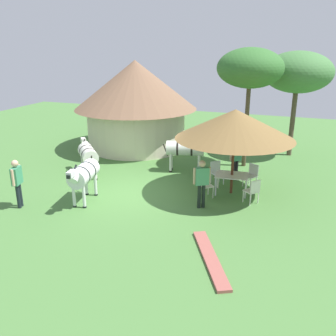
{
  "coord_description": "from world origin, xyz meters",
  "views": [
    {
      "loc": [
        5.64,
        -11.78,
        5.41
      ],
      "look_at": [
        1.21,
        0.44,
        1.0
      ],
      "focal_mm": 39.49,
      "sensor_mm": 36.0,
      "label": 1
    }
  ],
  "objects_px": {
    "thatched_hut": "(136,100)",
    "acacia_tree_far_lawn": "(250,69)",
    "guest_behind_table": "(236,156)",
    "shade_umbrella": "(235,124)",
    "standing_watcher": "(17,179)",
    "zebra_nearest_camera": "(88,154)",
    "patio_chair_near_lawn": "(204,184)",
    "zebra_toward_hut": "(186,149)",
    "patio_dining_table": "(232,177)",
    "zebra_by_umbrella": "(83,174)",
    "acacia_tree_left_background": "(298,73)",
    "patio_chair_near_hut": "(216,171)",
    "guest_beside_umbrella": "(202,180)",
    "patio_chair_west_end": "(253,190)",
    "patio_chair_east_end": "(252,174)"
  },
  "relations": [
    {
      "from": "patio_chair_near_hut",
      "to": "guest_beside_umbrella",
      "type": "relative_size",
      "value": 0.53
    },
    {
      "from": "thatched_hut",
      "to": "patio_chair_near_lawn",
      "type": "relative_size",
      "value": 7.14
    },
    {
      "from": "patio_dining_table",
      "to": "guest_beside_umbrella",
      "type": "relative_size",
      "value": 0.76
    },
    {
      "from": "guest_beside_umbrella",
      "to": "zebra_nearest_camera",
      "type": "xyz_separation_m",
      "value": [
        -5.37,
        1.51,
        -0.06
      ]
    },
    {
      "from": "thatched_hut",
      "to": "guest_behind_table",
      "type": "bearing_deg",
      "value": -28.47
    },
    {
      "from": "acacia_tree_left_background",
      "to": "zebra_nearest_camera",
      "type": "bearing_deg",
      "value": -142.17
    },
    {
      "from": "guest_behind_table",
      "to": "zebra_nearest_camera",
      "type": "relative_size",
      "value": 0.95
    },
    {
      "from": "patio_chair_near_hut",
      "to": "standing_watcher",
      "type": "relative_size",
      "value": 0.53
    },
    {
      "from": "patio_chair_east_end",
      "to": "standing_watcher",
      "type": "distance_m",
      "value": 8.66
    },
    {
      "from": "patio_dining_table",
      "to": "patio_chair_near_hut",
      "type": "height_order",
      "value": "patio_chair_near_hut"
    },
    {
      "from": "standing_watcher",
      "to": "zebra_by_umbrella",
      "type": "distance_m",
      "value": 2.2
    },
    {
      "from": "patio_chair_near_lawn",
      "to": "zebra_toward_hut",
      "type": "distance_m",
      "value": 3.03
    },
    {
      "from": "zebra_by_umbrella",
      "to": "acacia_tree_far_lawn",
      "type": "xyz_separation_m",
      "value": [
        4.7,
        6.07,
        3.34
      ]
    },
    {
      "from": "zebra_toward_hut",
      "to": "acacia_tree_left_background",
      "type": "distance_m",
      "value": 6.65
    },
    {
      "from": "guest_beside_umbrella",
      "to": "zebra_by_umbrella",
      "type": "bearing_deg",
      "value": 160.9
    },
    {
      "from": "patio_dining_table",
      "to": "guest_behind_table",
      "type": "height_order",
      "value": "guest_behind_table"
    },
    {
      "from": "guest_behind_table",
      "to": "shade_umbrella",
      "type": "bearing_deg",
      "value": -131.38
    },
    {
      "from": "standing_watcher",
      "to": "zebra_nearest_camera",
      "type": "bearing_deg",
      "value": 155.25
    },
    {
      "from": "zebra_toward_hut",
      "to": "patio_chair_west_end",
      "type": "bearing_deg",
      "value": 38.36
    },
    {
      "from": "thatched_hut",
      "to": "shade_umbrella",
      "type": "height_order",
      "value": "thatched_hut"
    },
    {
      "from": "shade_umbrella",
      "to": "acacia_tree_far_lawn",
      "type": "height_order",
      "value": "acacia_tree_far_lawn"
    },
    {
      "from": "zebra_by_umbrella",
      "to": "acacia_tree_far_lawn",
      "type": "height_order",
      "value": "acacia_tree_far_lawn"
    },
    {
      "from": "patio_chair_near_hut",
      "to": "acacia_tree_far_lawn",
      "type": "height_order",
      "value": "acacia_tree_far_lawn"
    },
    {
      "from": "shade_umbrella",
      "to": "zebra_by_umbrella",
      "type": "bearing_deg",
      "value": -151.6
    },
    {
      "from": "patio_chair_west_end",
      "to": "guest_behind_table",
      "type": "distance_m",
      "value": 2.53
    },
    {
      "from": "standing_watcher",
      "to": "acacia_tree_far_lawn",
      "type": "relative_size",
      "value": 0.32
    },
    {
      "from": "patio_dining_table",
      "to": "zebra_nearest_camera",
      "type": "relative_size",
      "value": 0.74
    },
    {
      "from": "standing_watcher",
      "to": "acacia_tree_left_background",
      "type": "relative_size",
      "value": 0.34
    },
    {
      "from": "patio_chair_west_end",
      "to": "guest_beside_umbrella",
      "type": "relative_size",
      "value": 0.53
    },
    {
      "from": "patio_chair_west_end",
      "to": "standing_watcher",
      "type": "bearing_deg",
      "value": 150.93
    },
    {
      "from": "shade_umbrella",
      "to": "guest_beside_umbrella",
      "type": "bearing_deg",
      "value": -114.08
    },
    {
      "from": "patio_dining_table",
      "to": "guest_beside_umbrella",
      "type": "xyz_separation_m",
      "value": [
        -0.73,
        -1.64,
        0.38
      ]
    },
    {
      "from": "shade_umbrella",
      "to": "zebra_toward_hut",
      "type": "xyz_separation_m",
      "value": [
        -2.35,
        1.83,
        -1.63
      ]
    },
    {
      "from": "zebra_toward_hut",
      "to": "patio_chair_near_hut",
      "type": "bearing_deg",
      "value": 44.37
    },
    {
      "from": "acacia_tree_left_background",
      "to": "patio_chair_near_hut",
      "type": "bearing_deg",
      "value": -116.62
    },
    {
      "from": "thatched_hut",
      "to": "acacia_tree_far_lawn",
      "type": "height_order",
      "value": "acacia_tree_far_lawn"
    },
    {
      "from": "patio_dining_table",
      "to": "acacia_tree_far_lawn",
      "type": "xyz_separation_m",
      "value": [
        -0.07,
        3.48,
        3.72
      ]
    },
    {
      "from": "patio_chair_west_end",
      "to": "zebra_nearest_camera",
      "type": "relative_size",
      "value": 0.52
    },
    {
      "from": "patio_dining_table",
      "to": "standing_watcher",
      "type": "relative_size",
      "value": 0.76
    },
    {
      "from": "patio_dining_table",
      "to": "acacia_tree_far_lawn",
      "type": "distance_m",
      "value": 5.1
    },
    {
      "from": "zebra_nearest_camera",
      "to": "acacia_tree_far_lawn",
      "type": "xyz_separation_m",
      "value": [
        6.03,
        3.62,
        3.4
      ]
    },
    {
      "from": "patio_chair_west_end",
      "to": "zebra_by_umbrella",
      "type": "height_order",
      "value": "zebra_by_umbrella"
    },
    {
      "from": "zebra_toward_hut",
      "to": "patio_chair_east_end",
      "type": "bearing_deg",
      "value": 60.19
    },
    {
      "from": "patio_chair_near_lawn",
      "to": "zebra_toward_hut",
      "type": "height_order",
      "value": "zebra_toward_hut"
    },
    {
      "from": "shade_umbrella",
      "to": "guest_beside_umbrella",
      "type": "distance_m",
      "value": 2.43
    },
    {
      "from": "standing_watcher",
      "to": "zebra_nearest_camera",
      "type": "height_order",
      "value": "standing_watcher"
    },
    {
      "from": "patio_chair_near_hut",
      "to": "guest_behind_table",
      "type": "distance_m",
      "value": 1.06
    },
    {
      "from": "patio_dining_table",
      "to": "zebra_toward_hut",
      "type": "distance_m",
      "value": 3.01
    },
    {
      "from": "patio_chair_near_lawn",
      "to": "guest_beside_umbrella",
      "type": "xyz_separation_m",
      "value": [
        0.12,
        -0.89,
        0.51
      ]
    },
    {
      "from": "shade_umbrella",
      "to": "patio_chair_near_hut",
      "type": "relative_size",
      "value": 4.79
    }
  ]
}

